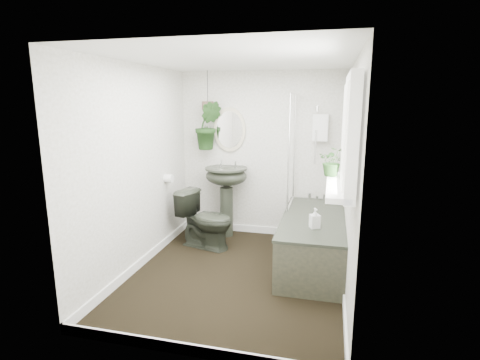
# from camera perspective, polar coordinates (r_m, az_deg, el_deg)

# --- Properties ---
(floor) EXTENTS (2.30, 2.80, 0.02)m
(floor) POSITION_cam_1_polar(r_m,az_deg,el_deg) (4.30, -0.49, -14.36)
(floor) COLOR black
(floor) RESTS_ON ground
(ceiling) EXTENTS (2.30, 2.80, 0.02)m
(ceiling) POSITION_cam_1_polar(r_m,az_deg,el_deg) (3.88, -0.55, 18.07)
(ceiling) COLOR white
(ceiling) RESTS_ON ground
(wall_back) EXTENTS (2.30, 0.02, 2.30)m
(wall_back) POSITION_cam_1_polar(r_m,az_deg,el_deg) (5.29, 3.26, 3.83)
(wall_back) COLOR white
(wall_back) RESTS_ON ground
(wall_front) EXTENTS (2.30, 0.02, 2.30)m
(wall_front) POSITION_cam_1_polar(r_m,az_deg,el_deg) (2.62, -8.16, -4.77)
(wall_front) COLOR white
(wall_front) RESTS_ON ground
(wall_left) EXTENTS (0.02, 2.80, 2.30)m
(wall_left) POSITION_cam_1_polar(r_m,az_deg,el_deg) (4.36, -15.49, 1.64)
(wall_left) COLOR white
(wall_left) RESTS_ON ground
(wall_right) EXTENTS (0.02, 2.80, 2.30)m
(wall_right) POSITION_cam_1_polar(r_m,az_deg,el_deg) (3.82, 16.62, 0.15)
(wall_right) COLOR white
(wall_right) RESTS_ON ground
(skirting) EXTENTS (2.30, 2.80, 0.10)m
(skirting) POSITION_cam_1_polar(r_m,az_deg,el_deg) (4.28, -0.49, -13.64)
(skirting) COLOR white
(skirting) RESTS_ON floor
(bathtub) EXTENTS (0.72, 1.72, 0.58)m
(bathtub) POSITION_cam_1_polar(r_m,az_deg,el_deg) (4.53, 11.08, -9.04)
(bathtub) COLOR #252920
(bathtub) RESTS_ON floor
(bath_screen) EXTENTS (0.04, 0.72, 1.40)m
(bath_screen) POSITION_cam_1_polar(r_m,az_deg,el_deg) (4.79, 7.90, 4.45)
(bath_screen) COLOR silver
(bath_screen) RESTS_ON bathtub
(shower_box) EXTENTS (0.20, 0.10, 0.35)m
(shower_box) POSITION_cam_1_polar(r_m,az_deg,el_deg) (5.09, 12.14, 7.80)
(shower_box) COLOR white
(shower_box) RESTS_ON wall_back
(oval_mirror) EXTENTS (0.46, 0.03, 0.62)m
(oval_mirror) POSITION_cam_1_polar(r_m,az_deg,el_deg) (5.31, -1.60, 7.68)
(oval_mirror) COLOR beige
(oval_mirror) RESTS_ON wall_back
(wall_sconce) EXTENTS (0.04, 0.04, 0.22)m
(wall_sconce) POSITION_cam_1_polar(r_m,az_deg,el_deg) (5.43, -5.73, 6.66)
(wall_sconce) COLOR black
(wall_sconce) RESTS_ON wall_back
(toilet_roll_holder) EXTENTS (0.11, 0.11, 0.11)m
(toilet_roll_holder) POSITION_cam_1_polar(r_m,az_deg,el_deg) (4.99, -10.84, 0.22)
(toilet_roll_holder) COLOR white
(toilet_roll_holder) RESTS_ON wall_left
(window_recess) EXTENTS (0.08, 1.00, 0.90)m
(window_recess) POSITION_cam_1_polar(r_m,az_deg,el_deg) (3.05, 16.44, 6.80)
(window_recess) COLOR white
(window_recess) RESTS_ON wall_right
(window_sill) EXTENTS (0.18, 1.00, 0.04)m
(window_sill) POSITION_cam_1_polar(r_m,az_deg,el_deg) (3.11, 14.70, -0.86)
(window_sill) COLOR white
(window_sill) RESTS_ON wall_right
(window_blinds) EXTENTS (0.01, 0.86, 0.76)m
(window_blinds) POSITION_cam_1_polar(r_m,az_deg,el_deg) (3.05, 15.59, 6.84)
(window_blinds) COLOR white
(window_blinds) RESTS_ON wall_right
(toilet) EXTENTS (0.81, 0.58, 0.75)m
(toilet) POSITION_cam_1_polar(r_m,az_deg,el_deg) (4.95, -5.24, -6.01)
(toilet) COLOR #252920
(toilet) RESTS_ON floor
(pedestal_sink) EXTENTS (0.63, 0.55, 1.00)m
(pedestal_sink) POSITION_cam_1_polar(r_m,az_deg,el_deg) (5.30, -2.08, -3.32)
(pedestal_sink) COLOR #252920
(pedestal_sink) RESTS_ON floor
(sill_plant) EXTENTS (0.24, 0.21, 0.26)m
(sill_plant) POSITION_cam_1_polar(r_m,az_deg,el_deg) (3.38, 13.93, 2.79)
(sill_plant) COLOR black
(sill_plant) RESTS_ON window_sill
(hanging_plant) EXTENTS (0.42, 0.36, 0.67)m
(hanging_plant) POSITION_cam_1_polar(r_m,az_deg,el_deg) (5.27, -4.87, 8.25)
(hanging_plant) COLOR black
(hanging_plant) RESTS_ON ceiling
(soap_bottle) EXTENTS (0.13, 0.13, 0.21)m
(soap_bottle) POSITION_cam_1_polar(r_m,az_deg,el_deg) (4.04, 11.34, -5.72)
(soap_bottle) COLOR #353132
(soap_bottle) RESTS_ON bathtub
(hanging_pot) EXTENTS (0.16, 0.16, 0.12)m
(hanging_pot) POSITION_cam_1_polar(r_m,az_deg,el_deg) (5.26, -4.93, 11.22)
(hanging_pot) COLOR brown
(hanging_pot) RESTS_ON ceiling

